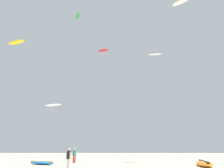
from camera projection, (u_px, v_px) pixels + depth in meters
name	position (u px, v px, depth m)	size (l,w,h in m)	color
person_foreground	(69.00, 157.00, 17.92)	(0.43, 0.46, 1.75)	silver
person_midground	(74.00, 154.00, 25.85)	(0.56, 0.39, 1.71)	#B21E23
kite_grounded_near	(204.00, 163.00, 21.05)	(2.15, 4.85, 0.60)	orange
kite_grounded_mid	(42.00, 163.00, 23.00)	(3.39, 2.23, 0.43)	blue
kite_aloft_0	(53.00, 105.00, 39.98)	(3.55, 2.02, 0.77)	white
kite_aloft_1	(181.00, 2.00, 31.43)	(2.56, 2.40, 0.55)	white
kite_aloft_2	(103.00, 50.00, 58.77)	(3.17, 1.92, 0.59)	red
kite_aloft_3	(78.00, 16.00, 43.08)	(1.25, 2.36, 0.28)	green
kite_aloft_4	(155.00, 54.00, 48.49)	(3.25, 1.34, 0.47)	white
kite_aloft_5	(16.00, 42.00, 41.76)	(4.20, 2.65, 0.54)	yellow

